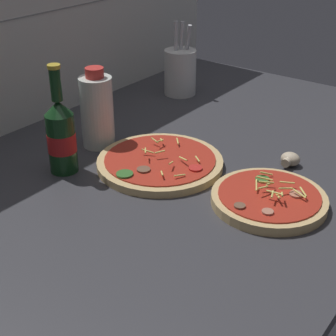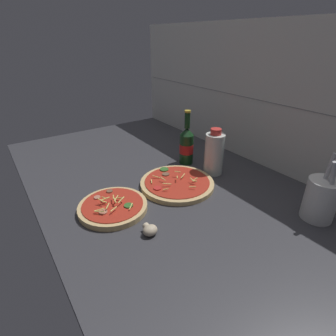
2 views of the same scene
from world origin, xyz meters
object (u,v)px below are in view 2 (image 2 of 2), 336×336
pizza_near (113,207)px  utensil_crock (321,199)px  beer_bottle (187,145)px  pizza_far (177,183)px  mushroom_left (150,230)px  oil_bottle (214,153)px

pizza_near → utensil_crock: (40.65, 50.64, 5.95)cm
beer_bottle → utensil_crock: bearing=8.7°
pizza_near → pizza_far: 26.63cm
beer_bottle → pizza_far: bearing=-48.0°
pizza_near → beer_bottle: (-14.47, 42.25, 7.40)cm
pizza_far → mushroom_left: size_ratio=6.12×
beer_bottle → mushroom_left: bearing=-50.5°
oil_bottle → mushroom_left: bearing=-67.0°
pizza_far → oil_bottle: (0.05, 18.62, 7.83)cm
pizza_far → beer_bottle: beer_bottle is taller
mushroom_left → utensil_crock: (23.36, 46.97, 5.53)cm
mushroom_left → pizza_far: bearing=127.6°
beer_bottle → oil_bottle: bearing=12.0°
mushroom_left → oil_bottle: bearing=113.0°
pizza_near → pizza_far: (-0.39, 26.63, -0.12)cm
pizza_near → beer_bottle: size_ratio=0.95×
pizza_far → mushroom_left: bearing=-52.4°
pizza_far → pizza_near: bearing=-89.2°
oil_bottle → pizza_near: bearing=-89.6°
pizza_far → beer_bottle: (-14.08, 15.62, 7.52)cm
pizza_far → utensil_crock: bearing=30.3°
pizza_far → utensil_crock: 47.94cm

